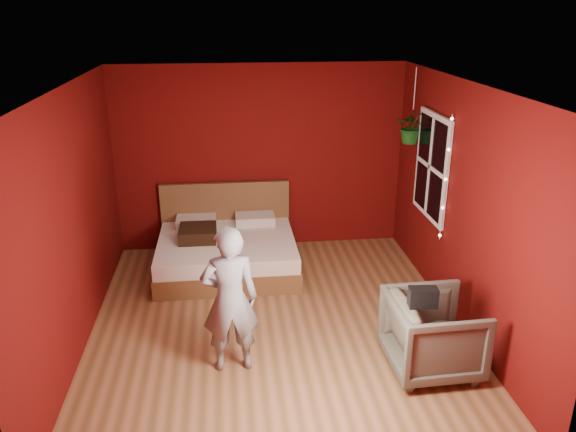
# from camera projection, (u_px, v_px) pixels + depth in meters

# --- Properties ---
(floor) EXTENTS (4.50, 4.50, 0.00)m
(floor) POSITION_uv_depth(u_px,v_px,m) (276.00, 325.00, 6.20)
(floor) COLOR #96603C
(floor) RESTS_ON ground
(room_walls) EXTENTS (4.04, 4.54, 2.62)m
(room_walls) POSITION_uv_depth(u_px,v_px,m) (275.00, 180.00, 5.61)
(room_walls) COLOR #570909
(room_walls) RESTS_ON ground
(window) EXTENTS (0.05, 0.97, 1.27)m
(window) POSITION_uv_depth(u_px,v_px,m) (431.00, 166.00, 6.71)
(window) COLOR white
(window) RESTS_ON room_walls
(fairy_lights) EXTENTS (0.04, 0.04, 1.45)m
(fairy_lights) POSITION_uv_depth(u_px,v_px,m) (446.00, 179.00, 6.22)
(fairy_lights) COLOR silver
(fairy_lights) RESTS_ON room_walls
(bed) EXTENTS (1.80, 1.53, 0.99)m
(bed) POSITION_uv_depth(u_px,v_px,m) (227.00, 250.00, 7.47)
(bed) COLOR brown
(bed) RESTS_ON ground
(person) EXTENTS (0.56, 0.38, 1.48)m
(person) POSITION_uv_depth(u_px,v_px,m) (230.00, 300.00, 5.23)
(person) COLOR gray
(person) RESTS_ON ground
(armchair) EXTENTS (0.87, 0.84, 0.76)m
(armchair) POSITION_uv_depth(u_px,v_px,m) (433.00, 334.00, 5.34)
(armchair) COLOR #595446
(armchair) RESTS_ON ground
(handbag) EXTENTS (0.27, 0.15, 0.18)m
(handbag) POSITION_uv_depth(u_px,v_px,m) (423.00, 297.00, 5.04)
(handbag) COLOR black
(handbag) RESTS_ON armchair
(throw_pillow) EXTENTS (0.48, 0.48, 0.17)m
(throw_pillow) POSITION_uv_depth(u_px,v_px,m) (198.00, 233.00, 7.28)
(throw_pillow) COLOR black
(throw_pillow) RESTS_ON bed
(hanging_plant) EXTENTS (0.47, 0.44, 0.95)m
(hanging_plant) POSITION_uv_depth(u_px,v_px,m) (412.00, 127.00, 7.09)
(hanging_plant) COLOR silver
(hanging_plant) RESTS_ON room_walls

